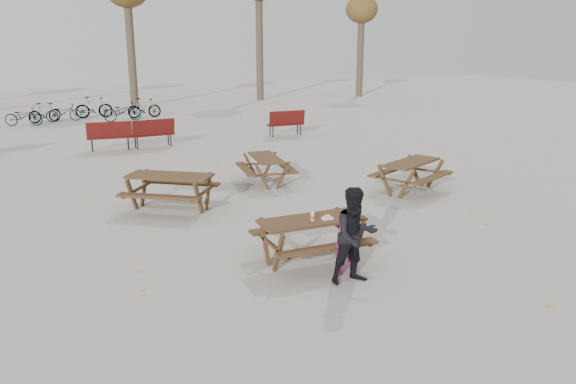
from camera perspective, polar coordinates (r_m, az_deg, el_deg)
name	(u,v)px	position (r m, az deg, el deg)	size (l,w,h in m)	color
ground	(311,261)	(9.87, 2.38, -7.01)	(80.00, 80.00, 0.00)	gray
main_picnic_table	(312,229)	(9.67, 2.42, -3.79)	(1.80, 1.45, 0.78)	#331F12
food_tray	(327,218)	(9.59, 4.02, -2.69)	(0.18, 0.11, 0.04)	white
bread_roll	(327,216)	(9.57, 4.02, -2.44)	(0.14, 0.06, 0.05)	tan
soda_bottle	(313,217)	(9.49, 2.51, -2.50)	(0.07, 0.07, 0.17)	silver
child	(347,244)	(9.21, 6.02, -5.26)	(0.38, 0.25, 1.05)	#DA1B7D
adult	(355,236)	(8.83, 6.86, -4.45)	(0.76, 0.59, 1.56)	black
picnic_table_east	(411,176)	(14.53, 12.34, 1.56)	(1.80, 1.45, 0.78)	#331F12
picnic_table_north	(171,192)	(12.93, -11.85, -0.02)	(1.88, 1.52, 0.81)	#331F12
picnic_table_far	(266,170)	(15.06, -2.24, 2.27)	(1.66, 1.34, 0.71)	#331F12
park_bench_row	(138,133)	(20.77, -14.98, 5.81)	(12.64, 1.11, 1.03)	#5B1412
bicycle_row	(87,111)	(28.39, -19.78, 7.75)	(7.07, 2.46, 1.05)	black
fallen_leaves	(281,217)	(12.20, -0.73, -2.57)	(11.00, 11.00, 0.01)	gold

